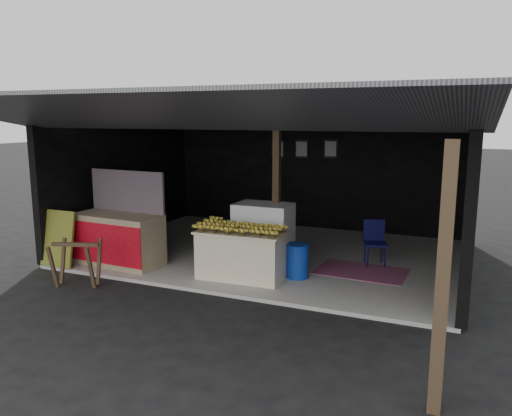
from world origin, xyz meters
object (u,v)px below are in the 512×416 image
at_px(neighbor_stall, 118,237).
at_px(plastic_chair, 375,239).
at_px(banana_table, 243,253).
at_px(white_crate, 263,234).
at_px(water_barrel, 297,262).
at_px(sawhorse, 76,259).

height_order(neighbor_stall, plastic_chair, neighbor_stall).
relative_size(banana_table, white_crate, 1.34).
xyz_separation_m(water_barrel, plastic_chair, (1.03, 1.27, 0.20)).
xyz_separation_m(neighbor_stall, sawhorse, (0.07, -1.15, -0.10)).
bearing_deg(white_crate, plastic_chair, 21.92).
height_order(banana_table, white_crate, white_crate).
relative_size(neighbor_stall, plastic_chair, 2.07).
bearing_deg(sawhorse, white_crate, 23.32).
distance_m(sawhorse, plastic_chair, 5.09).
bearing_deg(sawhorse, water_barrel, 8.21).
distance_m(banana_table, water_barrel, 0.91).
distance_m(neighbor_stall, sawhorse, 1.15).
xyz_separation_m(sawhorse, plastic_chair, (4.17, 2.92, 0.07)).
xyz_separation_m(banana_table, white_crate, (0.03, 0.81, 0.15)).
bearing_deg(white_crate, banana_table, -92.74).
height_order(white_crate, plastic_chair, white_crate).
relative_size(white_crate, plastic_chair, 1.37).
bearing_deg(banana_table, water_barrel, 17.33).
height_order(sawhorse, water_barrel, sawhorse).
distance_m(sawhorse, water_barrel, 3.55).
bearing_deg(sawhorse, plastic_chair, 15.45).
bearing_deg(neighbor_stall, white_crate, 26.23).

